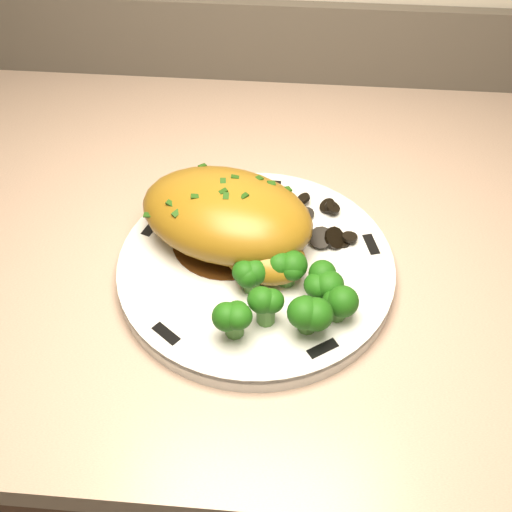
{
  "coord_description": "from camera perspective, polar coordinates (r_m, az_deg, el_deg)",
  "views": [
    {
      "loc": [
        -0.36,
        1.12,
        1.44
      ],
      "look_at": [
        -0.4,
        1.59,
        0.93
      ],
      "focal_mm": 45.0,
      "sensor_mm": 36.0,
      "label": 1
    }
  ],
  "objects": [
    {
      "name": "rim_accent_3",
      "position": [
        0.64,
        -8.0,
        -6.88
      ],
      "size": [
        0.03,
        0.03,
        0.0
      ],
      "primitive_type": "cube",
      "rotation": [
        0.0,
        0.0,
        5.62
      ],
      "color": "black",
      "rests_on": "plate"
    },
    {
      "name": "rim_accent_4",
      "position": [
        0.63,
        5.94,
        -8.2
      ],
      "size": [
        0.03,
        0.03,
        0.0
      ],
      "primitive_type": "cube",
      "rotation": [
        0.0,
        0.0,
        6.88
      ],
      "color": "black",
      "rests_on": "plate"
    },
    {
      "name": "rim_accent_1",
      "position": [
        0.79,
        1.09,
        6.45
      ],
      "size": [
        0.03,
        0.01,
        0.0
      ],
      "primitive_type": "cube",
      "rotation": [
        0.0,
        0.0,
        3.11
      ],
      "color": "black",
      "rests_on": "plate"
    },
    {
      "name": "plate",
      "position": [
        0.7,
        0.0,
        -1.11
      ],
      "size": [
        0.37,
        0.37,
        0.02
      ],
      "primitive_type": "cylinder",
      "rotation": [
        0.0,
        0.0,
        -0.26
      ],
      "color": "silver",
      "rests_on": "counter"
    },
    {
      "name": "mushroom_pile",
      "position": [
        0.73,
        4.32,
        3.07
      ],
      "size": [
        0.1,
        0.07,
        0.02
      ],
      "color": "black",
      "rests_on": "plate"
    },
    {
      "name": "rim_accent_2",
      "position": [
        0.74,
        -9.23,
        2.58
      ],
      "size": [
        0.02,
        0.03,
        0.0
      ],
      "primitive_type": "cube",
      "rotation": [
        0.0,
        0.0,
        4.37
      ],
      "color": "black",
      "rests_on": "plate"
    },
    {
      "name": "rim_accent_0",
      "position": [
        0.72,
        10.19,
        1.0
      ],
      "size": [
        0.02,
        0.03,
        0.0
      ],
      "primitive_type": "cube",
      "rotation": [
        0.0,
        0.0,
        1.85
      ],
      "color": "black",
      "rests_on": "plate"
    },
    {
      "name": "broccoli_florets",
      "position": [
        0.63,
        2.74,
        -3.34
      ],
      "size": [
        0.13,
        0.1,
        0.04
      ],
      "rotation": [
        0.0,
        0.0,
        0.09
      ],
      "color": "#4B7F36",
      "rests_on": "plate"
    },
    {
      "name": "gravy_pool",
      "position": [
        0.72,
        -2.53,
        1.55
      ],
      "size": [
        0.13,
        0.13,
        0.0
      ],
      "primitive_type": "cylinder",
      "color": "#391D0A",
      "rests_on": "plate"
    },
    {
      "name": "chicken_breast",
      "position": [
        0.69,
        -2.24,
        3.27
      ],
      "size": [
        0.22,
        0.18,
        0.07
      ],
      "rotation": [
        0.0,
        0.0,
        -0.28
      ],
      "color": "#956919",
      "rests_on": "plate"
    }
  ]
}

